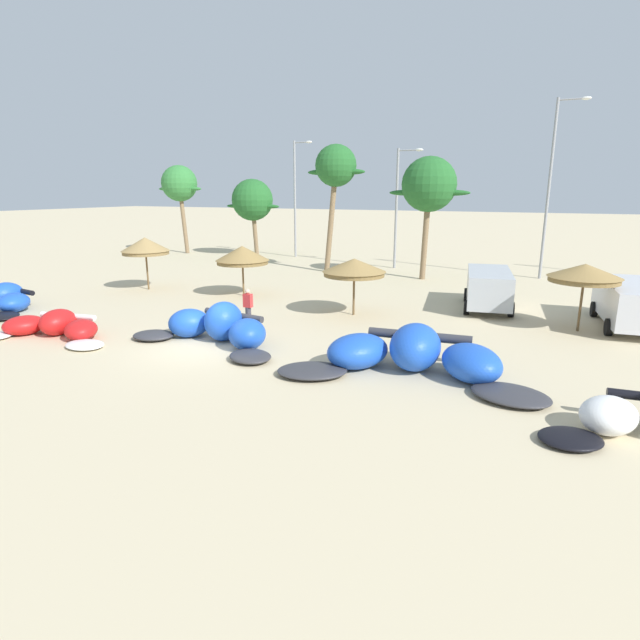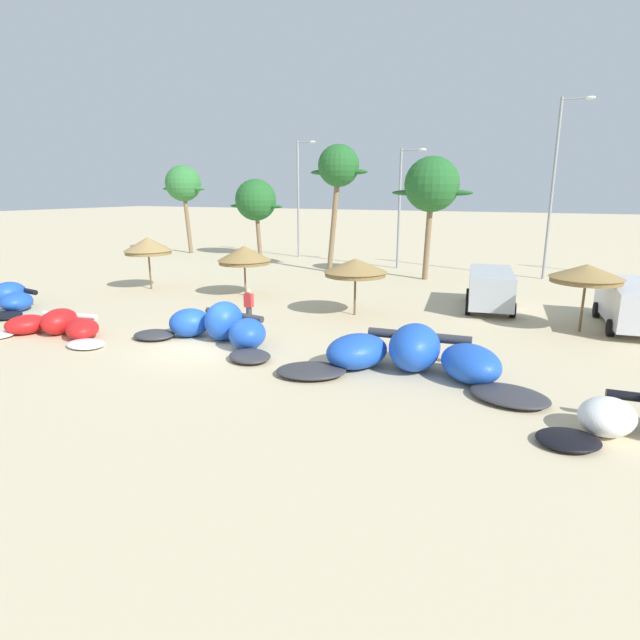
{
  "view_description": "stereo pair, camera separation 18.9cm",
  "coord_description": "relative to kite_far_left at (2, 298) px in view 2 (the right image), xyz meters",
  "views": [
    {
      "loc": [
        11.43,
        -14.31,
        5.56
      ],
      "look_at": [
        3.82,
        2.0,
        1.0
      ],
      "focal_mm": 28.82,
      "sensor_mm": 36.0,
      "label": 1
    },
    {
      "loc": [
        11.6,
        -14.23,
        5.56
      ],
      "look_at": [
        3.82,
        2.0,
        1.0
      ],
      "focal_mm": 28.82,
      "sensor_mm": 36.0,
      "label": 2
    }
  ],
  "objects": [
    {
      "name": "lamppost_east_center",
      "position": [
        23.53,
        20.48,
        5.58
      ],
      "size": [
        1.89,
        0.24,
        10.95
      ],
      "color": "gray",
      "rests_on": "ground"
    },
    {
      "name": "palm_leftmost",
      "position": [
        -6.81,
        21.92,
        5.61
      ],
      "size": [
        4.72,
        3.14,
        7.73
      ],
      "color": "#7F6647",
      "rests_on": "ground"
    },
    {
      "name": "lamppost_west_center",
      "position": [
        13.64,
        20.94,
        4.28
      ],
      "size": [
        1.86,
        0.24,
        8.41
      ],
      "color": "gray",
      "rests_on": "ground"
    },
    {
      "name": "parked_van",
      "position": [
        27.24,
        8.87,
        0.63
      ],
      "size": [
        2.61,
        5.52,
        1.84
      ],
      "color": "silver",
      "rests_on": "ground"
    },
    {
      "name": "beach_umbrella_outermost",
      "position": [
        25.41,
        7.21,
        1.92
      ],
      "size": [
        2.8,
        2.8,
        2.75
      ],
      "color": "brown",
      "rests_on": "ground"
    },
    {
      "name": "palm_center_left",
      "position": [
        16.7,
        16.99,
        5.39
      ],
      "size": [
        5.06,
        3.37,
        7.61
      ],
      "color": "#7F6647",
      "rests_on": "ground"
    },
    {
      "name": "lamppost_west",
      "position": [
        3.94,
        23.71,
        4.82
      ],
      "size": [
        1.71,
        0.24,
        9.49
      ],
      "color": "gray",
      "rests_on": "ground"
    },
    {
      "name": "parked_car_second",
      "position": [
        21.49,
        10.01,
        0.63
      ],
      "size": [
        2.76,
        5.09,
        1.84
      ],
      "color": "#B2B7BC",
      "rests_on": "ground"
    },
    {
      "name": "beach_umbrella_middle",
      "position": [
        9.09,
        7.58,
        1.75
      ],
      "size": [
        2.87,
        2.87,
        2.69
      ],
      "color": "brown",
      "rests_on": "ground"
    },
    {
      "name": "ground_plane",
      "position": [
        13.0,
        -1.15,
        -0.46
      ],
      "size": [
        260.0,
        260.0,
        0.0
      ],
      "primitive_type": "plane",
      "color": "beige"
    },
    {
      "name": "kite_left_of_center",
      "position": [
        13.11,
        -0.31,
        0.11
      ],
      "size": [
        6.7,
        3.47,
        1.49
      ],
      "color": "#333338",
      "rests_on": "ground"
    },
    {
      "name": "kite_far_left",
      "position": [
        0.0,
        0.0,
        0.0
      ],
      "size": [
        6.69,
        3.56,
        1.2
      ],
      "color": "black",
      "rests_on": "ground"
    },
    {
      "name": "kite_center",
      "position": [
        20.63,
        -0.52,
        0.11
      ],
      "size": [
        8.31,
        4.23,
        1.48
      ],
      "color": "#333338",
      "rests_on": "ground"
    },
    {
      "name": "palm_left",
      "position": [
        0.26,
        22.69,
        4.26
      ],
      "size": [
        5.24,
        3.49,
        6.51
      ],
      "color": "#7F6647",
      "rests_on": "ground"
    },
    {
      "name": "palm_left_of_gap",
      "position": [
        10.33,
        17.21,
        6.53
      ],
      "size": [
        4.15,
        2.77,
        8.54
      ],
      "color": "#7F6647",
      "rests_on": "ground"
    },
    {
      "name": "person_near_kites",
      "position": [
        12.93,
        2.1,
        0.36
      ],
      "size": [
        0.36,
        0.24,
        1.62
      ],
      "color": "#383842",
      "rests_on": "ground"
    },
    {
      "name": "beach_umbrella_near_palms",
      "position": [
        16.12,
        5.99,
        1.74
      ],
      "size": [
        2.89,
        2.89,
        2.59
      ],
      "color": "brown",
      "rests_on": "ground"
    },
    {
      "name": "beach_umbrella_near_van",
      "position": [
        3.11,
        6.78,
        2.04
      ],
      "size": [
        2.7,
        2.7,
        2.98
      ],
      "color": "brown",
      "rests_on": "ground"
    },
    {
      "name": "kite_left",
      "position": [
        6.82,
        -2.39,
        -0.07
      ],
      "size": [
        6.12,
        3.37,
        1.02
      ],
      "color": "white",
      "rests_on": "ground"
    }
  ]
}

